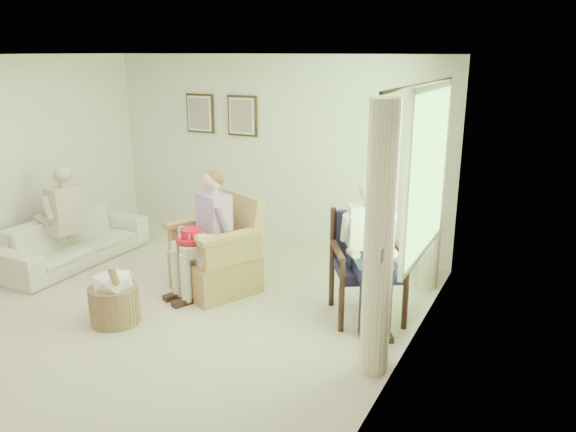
# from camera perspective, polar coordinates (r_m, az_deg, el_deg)

# --- Properties ---
(floor) EXTENTS (5.50, 5.50, 0.00)m
(floor) POSITION_cam_1_polar(r_m,az_deg,el_deg) (5.95, -14.27, -10.40)
(floor) COLOR beige
(floor) RESTS_ON ground
(back_wall) EXTENTS (5.00, 0.04, 2.60)m
(back_wall) POSITION_cam_1_polar(r_m,az_deg,el_deg) (7.72, -1.58, 6.45)
(back_wall) COLOR silver
(back_wall) RESTS_ON ground
(right_wall) EXTENTS (0.04, 5.50, 2.60)m
(right_wall) POSITION_cam_1_polar(r_m,az_deg,el_deg) (4.31, 10.59, -1.92)
(right_wall) COLOR silver
(right_wall) RESTS_ON ground
(ceiling) EXTENTS (5.00, 5.50, 0.02)m
(ceiling) POSITION_cam_1_polar(r_m,az_deg,el_deg) (5.34, -16.28, 15.42)
(ceiling) COLOR white
(ceiling) RESTS_ON back_wall
(window) EXTENTS (0.13, 2.50, 1.63)m
(window) POSITION_cam_1_polar(r_m,az_deg,el_deg) (5.37, 14.02, 4.66)
(window) COLOR #2D6B23
(window) RESTS_ON right_wall
(curtain_left) EXTENTS (0.34, 0.34, 2.30)m
(curtain_left) POSITION_cam_1_polar(r_m,az_deg,el_deg) (4.60, 9.24, -2.63)
(curtain_left) COLOR #F7E8C1
(curtain_left) RESTS_ON ground
(curtain_right) EXTENTS (0.34, 0.34, 2.30)m
(curtain_right) POSITION_cam_1_polar(r_m,az_deg,el_deg) (6.43, 14.57, 2.53)
(curtain_right) COLOR #F7E8C1
(curtain_right) RESTS_ON ground
(framed_print_left) EXTENTS (0.45, 0.05, 0.55)m
(framed_print_left) POSITION_cam_1_polar(r_m,az_deg,el_deg) (8.22, -8.93, 10.26)
(framed_print_left) COLOR #382114
(framed_print_left) RESTS_ON back_wall
(framed_print_right) EXTENTS (0.45, 0.05, 0.55)m
(framed_print_right) POSITION_cam_1_polar(r_m,az_deg,el_deg) (7.84, -4.69, 10.10)
(framed_print_right) COLOR #382114
(framed_print_right) RESTS_ON back_wall
(wicker_armchair) EXTENTS (0.84, 0.84, 1.08)m
(wicker_armchair) POSITION_cam_1_polar(r_m,az_deg,el_deg) (6.45, -7.22, -4.52)
(wicker_armchair) COLOR tan
(wicker_armchair) RESTS_ON ground
(wood_armchair) EXTENTS (0.69, 0.65, 1.06)m
(wood_armchair) POSITION_cam_1_polar(r_m,az_deg,el_deg) (5.80, 8.42, -4.50)
(wood_armchair) COLOR black
(wood_armchair) RESTS_ON ground
(sofa) EXTENTS (2.01, 0.79, 0.59)m
(sofa) POSITION_cam_1_polar(r_m,az_deg,el_deg) (7.74, -21.00, -2.32)
(sofa) COLOR white
(sofa) RESTS_ON ground
(person_wicker) EXTENTS (0.40, 0.63, 1.37)m
(person_wicker) POSITION_cam_1_polar(r_m,az_deg,el_deg) (6.19, -8.10, -0.94)
(person_wicker) COLOR beige
(person_wicker) RESTS_ON ground
(person_dark) EXTENTS (0.40, 0.63, 1.41)m
(person_dark) POSITION_cam_1_polar(r_m,az_deg,el_deg) (5.56, 7.96, -2.59)
(person_dark) COLOR #191835
(person_dark) RESTS_ON ground
(person_sofa) EXTENTS (0.42, 0.62, 1.25)m
(person_sofa) POSITION_cam_1_polar(r_m,az_deg,el_deg) (7.55, -22.03, 0.41)
(person_sofa) COLOR beige
(person_sofa) RESTS_ON ground
(red_hat) EXTENTS (0.33, 0.33, 0.14)m
(red_hat) POSITION_cam_1_polar(r_m,az_deg,el_deg) (6.14, -9.85, -2.03)
(red_hat) COLOR red
(red_hat) RESTS_ON person_wicker
(hatbox) EXTENTS (0.55, 0.55, 0.73)m
(hatbox) POSITION_cam_1_polar(r_m,az_deg,el_deg) (5.92, -17.27, -7.77)
(hatbox) COLOR tan
(hatbox) RESTS_ON ground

